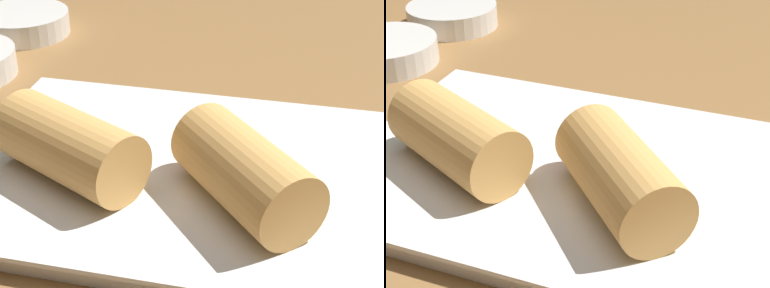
% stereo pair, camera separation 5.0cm
% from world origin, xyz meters
% --- Properties ---
extents(table_surface, '(1.80, 1.40, 0.02)m').
position_xyz_m(table_surface, '(0.00, 0.00, 0.01)').
color(table_surface, olive).
rests_on(table_surface, ground).
extents(serving_plate, '(0.31, 0.22, 0.01)m').
position_xyz_m(serving_plate, '(-0.01, -0.03, 0.03)').
color(serving_plate, white).
rests_on(serving_plate, table_surface).
extents(roll_front_left, '(0.11, 0.09, 0.05)m').
position_xyz_m(roll_front_left, '(-0.08, -0.06, 0.06)').
color(roll_front_left, '#DBA356').
rests_on(roll_front_left, serving_plate).
extents(roll_front_right, '(0.10, 0.10, 0.05)m').
position_xyz_m(roll_front_right, '(0.03, -0.06, 0.06)').
color(roll_front_right, '#DBA356').
rests_on(roll_front_right, serving_plate).
extents(dipping_bowl_far, '(0.10, 0.10, 0.02)m').
position_xyz_m(dipping_bowl_far, '(-0.24, 0.21, 0.03)').
color(dipping_bowl_far, silver).
rests_on(dipping_bowl_far, table_surface).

